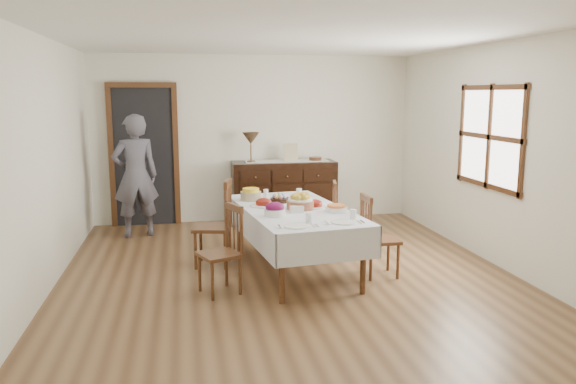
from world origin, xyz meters
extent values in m
plane|color=brown|center=(0.00, 0.00, 0.00)|extent=(6.00, 6.00, 0.00)
cube|color=white|center=(0.00, 0.00, 2.60)|extent=(5.00, 6.00, 0.02)
cube|color=white|center=(0.00, 3.00, 1.30)|extent=(5.00, 0.02, 2.60)
cube|color=white|center=(0.00, -3.00, 1.30)|extent=(5.00, 0.02, 2.60)
cube|color=white|center=(-2.50, 0.00, 1.30)|extent=(0.02, 6.00, 2.60)
cube|color=white|center=(2.50, 0.00, 1.30)|extent=(0.02, 6.00, 2.60)
cube|color=white|center=(2.49, 0.30, 1.50)|extent=(0.02, 1.30, 1.10)
cube|color=#502D18|center=(2.48, 0.30, 1.50)|extent=(0.03, 1.46, 1.26)
cube|color=black|center=(-1.70, 2.96, 1.05)|extent=(0.90, 0.06, 2.10)
cube|color=#502D18|center=(-1.70, 2.94, 1.05)|extent=(1.04, 0.08, 2.18)
cube|color=silver|center=(0.10, 0.23, 0.72)|extent=(1.31, 2.21, 0.04)
cylinder|color=#502D18|center=(-0.21, -0.72, 0.34)|extent=(0.06, 0.06, 0.68)
cylinder|color=#502D18|center=(0.64, -0.61, 0.34)|extent=(0.06, 0.06, 0.68)
cylinder|color=#502D18|center=(-0.44, 1.08, 0.34)|extent=(0.06, 0.06, 0.68)
cylinder|color=#502D18|center=(0.41, 1.19, 0.34)|extent=(0.06, 0.06, 0.68)
cube|color=silver|center=(-0.43, 0.17, 0.57)|extent=(0.29, 2.12, 0.32)
cube|color=silver|center=(0.63, 0.30, 0.57)|extent=(0.29, 2.12, 0.32)
cube|color=silver|center=(0.23, -0.82, 0.57)|extent=(1.08, 0.16, 0.32)
cube|color=silver|center=(-0.03, 1.28, 0.57)|extent=(1.08, 0.16, 0.32)
cube|color=#502D18|center=(-0.79, -0.32, 0.40)|extent=(0.49, 0.49, 0.04)
cylinder|color=#502D18|center=(-0.98, -0.24, 0.19)|extent=(0.03, 0.03, 0.38)
cylinder|color=#502D18|center=(-0.87, -0.52, 0.19)|extent=(0.03, 0.03, 0.38)
cylinder|color=#502D18|center=(-0.70, -0.12, 0.19)|extent=(0.03, 0.03, 0.38)
cylinder|color=#502D18|center=(-0.59, -0.40, 0.19)|extent=(0.03, 0.03, 0.38)
cylinder|color=#502D18|center=(-0.69, -0.10, 0.66)|extent=(0.04, 0.04, 0.50)
cylinder|color=#502D18|center=(-0.57, -0.40, 0.66)|extent=(0.04, 0.04, 0.50)
cube|color=#502D18|center=(-0.63, -0.25, 0.87)|extent=(0.17, 0.35, 0.07)
cylinder|color=#502D18|center=(-0.66, -0.18, 0.64)|extent=(0.02, 0.02, 0.41)
cylinder|color=#502D18|center=(-0.63, -0.25, 0.64)|extent=(0.02, 0.02, 0.41)
cylinder|color=#502D18|center=(-0.60, -0.33, 0.64)|extent=(0.02, 0.02, 0.41)
cube|color=#502D18|center=(-0.80, 0.65, 0.46)|extent=(0.50, 0.50, 0.04)
cylinder|color=#502D18|center=(-0.94, 0.85, 0.22)|extent=(0.04, 0.04, 0.44)
cylinder|color=#502D18|center=(-1.01, 0.52, 0.22)|extent=(0.04, 0.04, 0.44)
cylinder|color=#502D18|center=(-0.60, 0.78, 0.22)|extent=(0.04, 0.04, 0.44)
cylinder|color=#502D18|center=(-0.67, 0.44, 0.22)|extent=(0.04, 0.04, 0.44)
cylinder|color=#502D18|center=(-0.58, 0.79, 0.74)|extent=(0.04, 0.04, 0.57)
cylinder|color=#502D18|center=(-0.65, 0.43, 0.74)|extent=(0.04, 0.04, 0.57)
cube|color=#502D18|center=(-0.62, 0.61, 0.98)|extent=(0.12, 0.40, 0.08)
cylinder|color=#502D18|center=(-0.60, 0.70, 0.72)|extent=(0.02, 0.02, 0.47)
cylinder|color=#502D18|center=(-0.62, 0.61, 0.72)|extent=(0.02, 0.02, 0.47)
cylinder|color=#502D18|center=(-0.64, 0.52, 0.72)|extent=(0.02, 0.02, 0.47)
cube|color=#502D18|center=(1.01, -0.08, 0.41)|extent=(0.39, 0.39, 0.04)
cylinder|color=#502D18|center=(1.16, -0.24, 0.19)|extent=(0.03, 0.03, 0.39)
cylinder|color=#502D18|center=(1.16, 0.07, 0.19)|extent=(0.03, 0.03, 0.39)
cylinder|color=#502D18|center=(0.85, -0.24, 0.19)|extent=(0.03, 0.03, 0.39)
cylinder|color=#502D18|center=(0.86, 0.07, 0.19)|extent=(0.03, 0.03, 0.39)
cylinder|color=#502D18|center=(0.83, -0.25, 0.66)|extent=(0.04, 0.04, 0.51)
cylinder|color=#502D18|center=(0.84, 0.08, 0.66)|extent=(0.04, 0.04, 0.51)
cube|color=#502D18|center=(0.83, -0.08, 0.88)|extent=(0.04, 0.36, 0.07)
cylinder|color=#502D18|center=(0.83, -0.16, 0.65)|extent=(0.02, 0.02, 0.42)
cylinder|color=#502D18|center=(0.83, -0.08, 0.65)|extent=(0.02, 0.02, 0.42)
cylinder|color=#502D18|center=(0.84, 0.00, 0.65)|extent=(0.02, 0.02, 0.42)
cube|color=#502D18|center=(0.88, 0.73, 0.42)|extent=(0.47, 0.47, 0.04)
cylinder|color=#502D18|center=(1.00, 0.54, 0.20)|extent=(0.03, 0.03, 0.40)
cylinder|color=#502D18|center=(1.07, 0.85, 0.20)|extent=(0.03, 0.03, 0.40)
cylinder|color=#502D18|center=(0.69, 0.61, 0.20)|extent=(0.03, 0.03, 0.40)
cylinder|color=#502D18|center=(0.76, 0.92, 0.20)|extent=(0.03, 0.03, 0.40)
cylinder|color=#502D18|center=(0.67, 0.60, 0.68)|extent=(0.04, 0.04, 0.52)
cylinder|color=#502D18|center=(0.75, 0.93, 0.68)|extent=(0.04, 0.04, 0.52)
cube|color=#502D18|center=(0.71, 0.77, 0.90)|extent=(0.12, 0.37, 0.07)
cylinder|color=#502D18|center=(0.69, 0.69, 0.66)|extent=(0.02, 0.02, 0.43)
cylinder|color=#502D18|center=(0.71, 0.77, 0.66)|extent=(0.02, 0.02, 0.43)
cylinder|color=#502D18|center=(0.73, 0.85, 0.66)|extent=(0.02, 0.02, 0.43)
cube|color=black|center=(0.42, 2.72, 0.48)|extent=(1.61, 0.54, 0.97)
cube|color=black|center=(-0.06, 2.44, 0.77)|extent=(0.45, 0.02, 0.19)
sphere|color=brown|center=(-0.06, 2.42, 0.77)|extent=(0.03, 0.03, 0.03)
cube|color=black|center=(0.42, 2.44, 0.77)|extent=(0.45, 0.02, 0.19)
sphere|color=brown|center=(0.42, 2.42, 0.77)|extent=(0.03, 0.03, 0.03)
cube|color=black|center=(0.90, 2.44, 0.77)|extent=(0.45, 0.02, 0.19)
sphere|color=brown|center=(0.90, 2.42, 0.77)|extent=(0.03, 0.03, 0.03)
imported|color=#52505B|center=(-1.78, 2.23, 0.93)|extent=(0.65, 0.50, 1.85)
cylinder|color=brown|center=(0.16, 0.19, 0.78)|extent=(0.30, 0.30, 0.09)
cylinder|color=white|center=(0.16, 0.19, 0.84)|extent=(0.27, 0.27, 0.02)
sphere|color=gold|center=(0.23, 0.19, 0.87)|extent=(0.08, 0.08, 0.08)
sphere|color=gold|center=(0.19, 0.26, 0.87)|extent=(0.08, 0.08, 0.08)
sphere|color=gold|center=(0.12, 0.26, 0.87)|extent=(0.08, 0.08, 0.08)
sphere|color=gold|center=(0.08, 0.19, 0.87)|extent=(0.08, 0.08, 0.08)
sphere|color=gold|center=(0.12, 0.13, 0.87)|extent=(0.08, 0.08, 0.08)
sphere|color=gold|center=(0.19, 0.13, 0.87)|extent=(0.08, 0.08, 0.08)
cylinder|color=black|center=(0.00, 0.64, 0.76)|extent=(0.24, 0.24, 0.05)
ellipsoid|color=pink|center=(0.07, 0.64, 0.81)|extent=(0.05, 0.05, 0.06)
ellipsoid|color=#85C9FF|center=(0.05, 0.69, 0.81)|extent=(0.05, 0.05, 0.06)
ellipsoid|color=#87E47C|center=(0.00, 0.71, 0.81)|extent=(0.05, 0.05, 0.06)
ellipsoid|color=yellow|center=(-0.04, 0.69, 0.81)|extent=(0.05, 0.05, 0.06)
ellipsoid|color=#AC89DB|center=(-0.06, 0.64, 0.81)|extent=(0.05, 0.05, 0.06)
ellipsoid|color=#FFD369|center=(-0.04, 0.60, 0.81)|extent=(0.05, 0.05, 0.06)
ellipsoid|color=pink|center=(0.00, 0.58, 0.81)|extent=(0.05, 0.05, 0.06)
ellipsoid|color=#85C9FF|center=(0.05, 0.60, 0.81)|extent=(0.05, 0.05, 0.06)
cylinder|color=white|center=(-0.22, 0.43, 0.74)|extent=(0.32, 0.32, 0.02)
ellipsoid|color=maroon|center=(-0.22, 0.43, 0.77)|extent=(0.19, 0.16, 0.11)
cylinder|color=white|center=(0.33, 0.24, 0.74)|extent=(0.28, 0.28, 0.02)
ellipsoid|color=maroon|center=(0.33, 0.24, 0.77)|extent=(0.19, 0.16, 0.11)
cylinder|color=white|center=(-0.18, -0.11, 0.77)|extent=(0.22, 0.22, 0.07)
ellipsoid|color=#660C40|center=(-0.18, -0.11, 0.83)|extent=(0.20, 0.17, 0.11)
cylinder|color=white|center=(0.28, 0.67, 0.77)|extent=(0.22, 0.22, 0.06)
cylinder|color=orange|center=(0.28, 0.67, 0.81)|extent=(0.18, 0.18, 0.03)
cylinder|color=tan|center=(-0.32, 0.83, 0.79)|extent=(0.25, 0.25, 0.10)
cylinder|color=yellow|center=(-0.32, 0.83, 0.86)|extent=(0.20, 0.20, 0.04)
cylinder|color=white|center=(0.52, -0.01, 0.76)|extent=(0.25, 0.25, 0.05)
cylinder|color=orange|center=(0.52, -0.01, 0.80)|extent=(0.20, 0.20, 0.02)
cube|color=white|center=(0.08, 0.02, 0.77)|extent=(0.15, 0.11, 0.07)
cylinder|color=white|center=(-0.05, -0.63, 0.74)|extent=(0.25, 0.25, 0.01)
cube|color=white|center=(-0.22, -0.63, 0.74)|extent=(0.09, 0.13, 0.01)
cube|color=silver|center=(-0.22, -0.63, 0.74)|extent=(0.03, 0.16, 0.01)
cube|color=silver|center=(0.11, -0.63, 0.74)|extent=(0.03, 0.18, 0.01)
cube|color=silver|center=(0.15, -0.63, 0.74)|extent=(0.04, 0.14, 0.01)
cylinder|color=white|center=(0.10, -0.48, 0.79)|extent=(0.07, 0.07, 0.10)
cylinder|color=white|center=(0.44, -0.55, 0.74)|extent=(0.25, 0.25, 0.01)
cube|color=white|center=(0.27, -0.55, 0.74)|extent=(0.09, 0.13, 0.01)
cube|color=silver|center=(0.27, -0.55, 0.74)|extent=(0.03, 0.16, 0.01)
cube|color=silver|center=(0.60, -0.55, 0.74)|extent=(0.03, 0.18, 0.01)
cube|color=silver|center=(0.64, -0.55, 0.74)|extent=(0.04, 0.14, 0.01)
cylinder|color=white|center=(0.59, -0.40, 0.79)|extent=(0.07, 0.07, 0.10)
cylinder|color=white|center=(-0.13, 0.92, 0.79)|extent=(0.06, 0.06, 0.11)
cylinder|color=white|center=(0.32, 1.02, 0.78)|extent=(0.07, 0.07, 0.09)
cube|color=white|center=(0.47, 2.74, 0.97)|extent=(1.30, 0.35, 0.01)
cylinder|color=brown|center=(-0.09, 2.68, 0.98)|extent=(0.12, 0.12, 0.03)
cylinder|color=brown|center=(-0.09, 2.68, 1.12)|extent=(0.02, 0.02, 0.25)
cone|color=#44311F|center=(-0.09, 2.68, 1.34)|extent=(0.26, 0.26, 0.18)
cube|color=#C2B388|center=(0.53, 2.69, 1.11)|extent=(0.22, 0.08, 0.28)
cylinder|color=#502D18|center=(0.92, 2.71, 1.00)|extent=(0.20, 0.20, 0.06)
camera|label=1|loc=(-1.11, -5.82, 2.01)|focal=35.00mm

